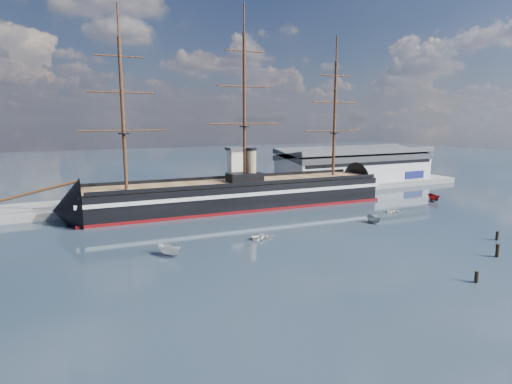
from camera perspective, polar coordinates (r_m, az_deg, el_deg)
name	(u,v)px	position (r m, az deg, el deg)	size (l,w,h in m)	color
ground	(276,221)	(110.14, 2.74, -3.90)	(600.00, 600.00, 0.00)	#14222E
quay	(250,196)	(145.93, -0.75, -0.54)	(180.00, 18.00, 2.00)	slate
warehouse	(355,165)	(174.08, 13.05, 3.52)	(63.00, 21.00, 11.60)	#B7BABC
quay_tower	(235,170)	(138.91, -2.82, 3.00)	(5.00, 5.00, 15.00)	silver
warship	(233,195)	(125.43, -3.05, -0.35)	(113.20, 19.92, 53.94)	black
motorboat_a	(170,256)	(84.37, -11.41, -8.34)	(6.81, 2.50, 2.72)	silver
motorboat_b	(263,239)	(93.71, 0.99, -6.32)	(3.25, 1.30, 1.52)	white
motorboat_c	(374,223)	(112.31, 15.41, -3.98)	(5.70, 2.09, 2.28)	slate
motorboat_e	(395,213)	(126.12, 18.04, -2.63)	(2.68, 1.07, 1.25)	white
motorboat_f	(434,201)	(148.52, 22.62, -1.11)	(6.88, 2.52, 2.75)	maroon
piling_near_mid	(476,283)	(78.29, 27.28, -10.69)	(0.64, 0.64, 2.61)	black
piling_near_right	(497,257)	(94.00, 29.44, -7.55)	(0.64, 0.64, 3.25)	black
piling_far_right	(497,240)	(106.74, 29.43, -5.60)	(0.64, 0.64, 2.67)	black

